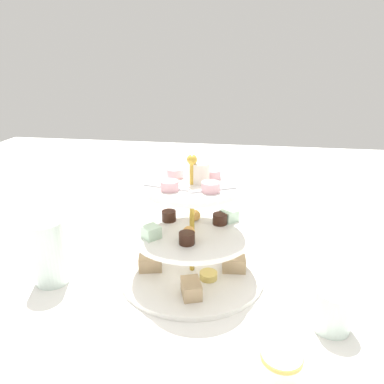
{
  "coord_description": "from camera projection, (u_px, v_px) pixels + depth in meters",
  "views": [
    {
      "loc": [
        0.1,
        -0.65,
        0.43
      ],
      "look_at": [
        0.0,
        0.0,
        0.18
      ],
      "focal_mm": 34.0,
      "sensor_mm": 36.0,
      "label": 1
    }
  ],
  "objects": [
    {
      "name": "butter_knife_left",
      "position": [
        162.0,
        211.0,
        1.07
      ],
      "size": [
        0.16,
        0.08,
        0.0
      ],
      "primitive_type": "cube",
      "rotation": [
        0.0,
        0.0,
        3.56
      ],
      "color": "silver",
      "rests_on": "ground_plane"
    },
    {
      "name": "tiered_serving_stand",
      "position": [
        192.0,
        240.0,
        0.74
      ],
      "size": [
        0.3,
        0.3,
        0.26
      ],
      "color": "white",
      "rests_on": "ground_plane"
    },
    {
      "name": "water_glass_short_left",
      "position": [
        333.0,
        310.0,
        0.61
      ],
      "size": [
        0.06,
        0.06,
        0.07
      ],
      "primitive_type": "cylinder",
      "color": "silver",
      "rests_on": "ground_plane"
    },
    {
      "name": "ground_plane",
      "position": [
        192.0,
        273.0,
        0.77
      ],
      "size": [
        2.4,
        2.4,
        0.0
      ],
      "primitive_type": "plane",
      "color": "white"
    },
    {
      "name": "teacup_with_saucer",
      "position": [
        280.0,
        369.0,
        0.51
      ],
      "size": [
        0.09,
        0.09,
        0.05
      ],
      "color": "white",
      "rests_on": "ground_plane"
    },
    {
      "name": "water_glass_tall_right",
      "position": [
        49.0,
        252.0,
        0.72
      ],
      "size": [
        0.07,
        0.07,
        0.13
      ],
      "primitive_type": "cylinder",
      "color": "silver",
      "rests_on": "ground_plane"
    }
  ]
}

